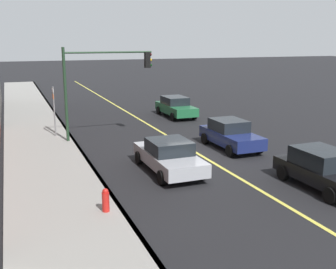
# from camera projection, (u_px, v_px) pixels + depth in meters

# --- Properties ---
(ground) EXTENTS (200.00, 200.00, 0.00)m
(ground) POSITION_uv_depth(u_px,v_px,m) (198.00, 154.00, 20.59)
(ground) COLOR black
(sidewalk_slab) EXTENTS (80.00, 3.74, 0.15)m
(sidewalk_slab) POSITION_uv_depth(u_px,v_px,m) (49.00, 169.00, 17.99)
(sidewalk_slab) COLOR gray
(sidewalk_slab) RESTS_ON ground
(curb_edge) EXTENTS (80.00, 0.16, 0.15)m
(curb_edge) POSITION_uv_depth(u_px,v_px,m) (90.00, 165.00, 18.62)
(curb_edge) COLOR slate
(curb_edge) RESTS_ON ground
(lane_stripe_center) EXTENTS (80.00, 0.16, 0.01)m
(lane_stripe_center) POSITION_uv_depth(u_px,v_px,m) (198.00, 154.00, 20.59)
(lane_stripe_center) COLOR #D8CC4C
(lane_stripe_center) RESTS_ON ground
(car_silver) EXTENTS (4.59, 2.00, 1.42)m
(car_silver) POSITION_uv_depth(u_px,v_px,m) (169.00, 156.00, 17.74)
(car_silver) COLOR #A8AAB2
(car_silver) RESTS_ON ground
(car_navy) EXTENTS (4.18, 1.89, 1.50)m
(car_navy) POSITION_uv_depth(u_px,v_px,m) (230.00, 134.00, 21.59)
(car_navy) COLOR navy
(car_navy) RESTS_ON ground
(car_black) EXTENTS (4.10, 1.92, 1.50)m
(car_black) POSITION_uv_depth(u_px,v_px,m) (323.00, 169.00, 15.79)
(car_black) COLOR black
(car_black) RESTS_ON ground
(car_green) EXTENTS (4.47, 1.88, 1.49)m
(car_green) POSITION_uv_depth(u_px,v_px,m) (176.00, 107.00, 30.52)
(car_green) COLOR #1E6038
(car_green) RESTS_ON ground
(traffic_light_mast) EXTENTS (0.28, 5.04, 5.25)m
(traffic_light_mast) POSITION_uv_depth(u_px,v_px,m) (102.00, 76.00, 22.61)
(traffic_light_mast) COLOR #1E3823
(traffic_light_mast) RESTS_ON ground
(street_sign_post) EXTENTS (0.60, 0.08, 3.03)m
(street_sign_post) POSITION_uv_depth(u_px,v_px,m) (54.00, 108.00, 23.50)
(street_sign_post) COLOR slate
(street_sign_post) RESTS_ON ground
(fire_hydrant) EXTENTS (0.24, 0.24, 0.94)m
(fire_hydrant) POSITION_uv_depth(u_px,v_px,m) (106.00, 202.00, 13.29)
(fire_hydrant) COLOR red
(fire_hydrant) RESTS_ON ground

